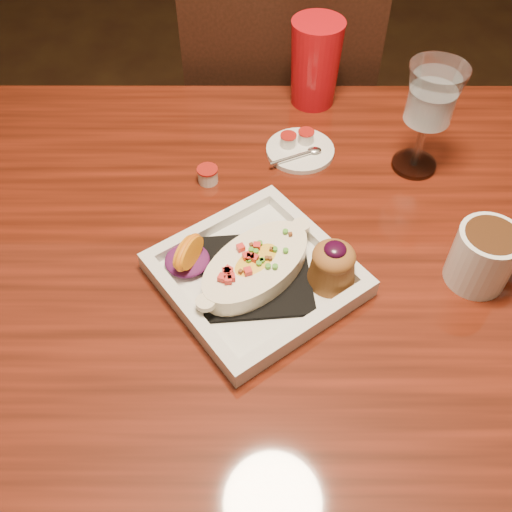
{
  "coord_description": "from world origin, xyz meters",
  "views": [
    {
      "loc": [
        -0.05,
        -0.54,
        1.4
      ],
      "look_at": [
        -0.05,
        -0.01,
        0.77
      ],
      "focal_mm": 40.0,
      "sensor_mm": 36.0,
      "label": 1
    }
  ],
  "objects_px": {
    "table": "(287,297)",
    "red_tumbler": "(315,63)",
    "chair_far": "(276,129)",
    "goblet": "(431,101)",
    "plate": "(265,270)",
    "saucer": "(299,148)",
    "coffee_mug": "(486,255)"
  },
  "relations": [
    {
      "from": "table",
      "to": "red_tumbler",
      "type": "xyz_separation_m",
      "value": [
        0.06,
        0.4,
        0.18
      ]
    },
    {
      "from": "chair_far",
      "to": "goblet",
      "type": "bearing_deg",
      "value": 117.57
    },
    {
      "from": "plate",
      "to": "saucer",
      "type": "distance_m",
      "value": 0.29
    },
    {
      "from": "chair_far",
      "to": "saucer",
      "type": "distance_m",
      "value": 0.46
    },
    {
      "from": "goblet",
      "to": "red_tumbler",
      "type": "relative_size",
      "value": 1.19
    },
    {
      "from": "goblet",
      "to": "plate",
      "type": "bearing_deg",
      "value": -135.87
    },
    {
      "from": "chair_far",
      "to": "saucer",
      "type": "xyz_separation_m",
      "value": [
        0.02,
        -0.38,
        0.25
      ]
    },
    {
      "from": "table",
      "to": "red_tumbler",
      "type": "distance_m",
      "value": 0.44
    },
    {
      "from": "table",
      "to": "plate",
      "type": "bearing_deg",
      "value": -132.08
    },
    {
      "from": "table",
      "to": "coffee_mug",
      "type": "relative_size",
      "value": 12.27
    },
    {
      "from": "goblet",
      "to": "red_tumbler",
      "type": "xyz_separation_m",
      "value": [
        -0.16,
        0.19,
        -0.05
      ]
    },
    {
      "from": "plate",
      "to": "goblet",
      "type": "distance_m",
      "value": 0.37
    },
    {
      "from": "chair_far",
      "to": "coffee_mug",
      "type": "relative_size",
      "value": 7.61
    },
    {
      "from": "goblet",
      "to": "red_tumbler",
      "type": "bearing_deg",
      "value": 130.28
    },
    {
      "from": "table",
      "to": "saucer",
      "type": "bearing_deg",
      "value": 84.3
    },
    {
      "from": "plate",
      "to": "goblet",
      "type": "height_order",
      "value": "goblet"
    },
    {
      "from": "red_tumbler",
      "to": "coffee_mug",
      "type": "bearing_deg",
      "value": -64.27
    },
    {
      "from": "coffee_mug",
      "to": "red_tumbler",
      "type": "distance_m",
      "value": 0.48
    },
    {
      "from": "table",
      "to": "chair_far",
      "type": "height_order",
      "value": "chair_far"
    },
    {
      "from": "saucer",
      "to": "plate",
      "type": "bearing_deg",
      "value": -102.2
    },
    {
      "from": "coffee_mug",
      "to": "saucer",
      "type": "height_order",
      "value": "coffee_mug"
    },
    {
      "from": "chair_far",
      "to": "red_tumbler",
      "type": "bearing_deg",
      "value": 104.06
    },
    {
      "from": "table",
      "to": "saucer",
      "type": "relative_size",
      "value": 12.57
    },
    {
      "from": "chair_far",
      "to": "goblet",
      "type": "xyz_separation_m",
      "value": [
        0.22,
        -0.42,
        0.37
      ]
    },
    {
      "from": "coffee_mug",
      "to": "saucer",
      "type": "distance_m",
      "value": 0.37
    },
    {
      "from": "plate",
      "to": "chair_far",
      "type": "bearing_deg",
      "value": 50.09
    },
    {
      "from": "chair_far",
      "to": "coffee_mug",
      "type": "bearing_deg",
      "value": 111.89
    },
    {
      "from": "goblet",
      "to": "red_tumbler",
      "type": "height_order",
      "value": "goblet"
    },
    {
      "from": "table",
      "to": "goblet",
      "type": "bearing_deg",
      "value": 43.43
    },
    {
      "from": "table",
      "to": "coffee_mug",
      "type": "xyz_separation_m",
      "value": [
        0.27,
        -0.03,
        0.15
      ]
    },
    {
      "from": "table",
      "to": "chair_far",
      "type": "xyz_separation_m",
      "value": [
        -0.0,
        0.63,
        -0.15
      ]
    },
    {
      "from": "goblet",
      "to": "saucer",
      "type": "height_order",
      "value": "goblet"
    }
  ]
}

